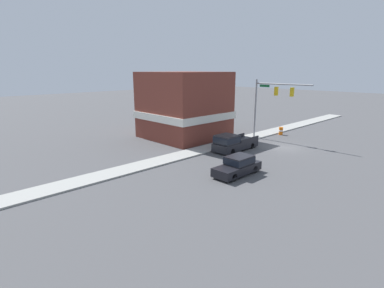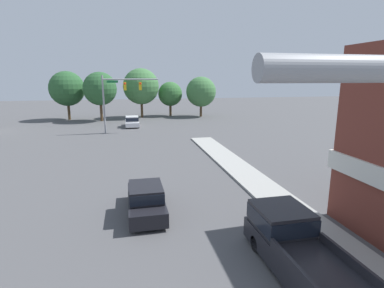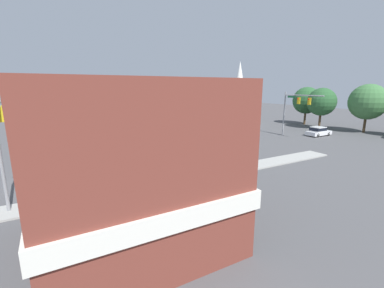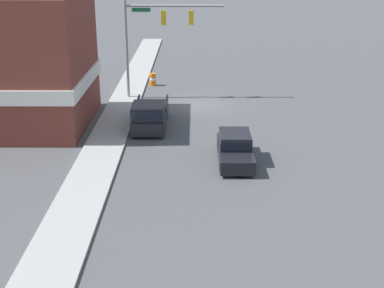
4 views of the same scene
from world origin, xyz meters
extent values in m
plane|color=#4C4C4F|center=(0.00, 0.00, 0.00)|extent=(200.00, 200.00, 0.00)
cube|color=#9E9E99|center=(5.70, 0.00, 0.07)|extent=(2.40, 60.00, 0.14)
cylinder|color=gray|center=(5.52, -2.01, 3.81)|extent=(0.22, 0.22, 7.62)
cylinder|color=gray|center=(1.80, -2.01, 7.12)|extent=(7.43, 0.18, 0.18)
cube|color=gold|center=(2.64, -2.01, 6.25)|extent=(0.36, 0.36, 1.05)
sphere|color=red|center=(2.64, -2.21, 6.57)|extent=(0.22, 0.22, 0.22)
cube|color=gold|center=(0.56, -2.01, 6.25)|extent=(0.36, 0.36, 1.05)
sphere|color=red|center=(0.56, -2.21, 6.57)|extent=(0.22, 0.22, 0.22)
cube|color=#196B38|center=(4.32, -2.01, 6.83)|extent=(1.40, 0.04, 0.30)
cylinder|color=black|center=(-2.75, 12.80, 0.33)|extent=(0.22, 0.66, 0.66)
cylinder|color=black|center=(-1.13, 12.80, 0.33)|extent=(0.22, 0.66, 0.66)
cylinder|color=black|center=(-2.75, 9.87, 0.33)|extent=(0.22, 0.66, 0.66)
cylinder|color=black|center=(-1.13, 9.87, 0.33)|extent=(0.22, 0.66, 0.66)
cube|color=black|center=(-1.94, 11.34, 0.55)|extent=(1.83, 4.72, 0.73)
cube|color=black|center=(-1.94, 11.05, 1.27)|extent=(1.69, 2.27, 0.72)
cube|color=black|center=(-1.94, 11.05, 1.27)|extent=(1.71, 2.36, 0.50)
cylinder|color=black|center=(2.29, 6.68, 0.33)|extent=(0.22, 0.66, 0.66)
cylinder|color=black|center=(4.19, 6.68, 0.33)|extent=(0.22, 0.66, 0.66)
cylinder|color=black|center=(2.29, 3.09, 0.33)|extent=(0.22, 0.66, 0.66)
cylinder|color=black|center=(4.19, 3.09, 0.33)|extent=(0.22, 0.66, 0.66)
cube|color=black|center=(3.24, 4.88, 0.61)|extent=(2.12, 5.79, 0.85)
cube|color=black|center=(3.24, 6.48, 1.49)|extent=(2.02, 2.20, 0.92)
cube|color=black|center=(3.24, 6.48, 1.49)|extent=(2.04, 2.29, 0.64)
cube|color=black|center=(2.24, 3.63, 1.21)|extent=(0.12, 3.29, 0.35)
cube|color=black|center=(4.24, 3.63, 1.21)|extent=(0.12, 3.29, 0.35)
cylinder|color=orange|center=(3.90, -6.10, 0.53)|extent=(0.53, 0.53, 1.07)
cylinder|color=white|center=(3.90, -6.10, 0.59)|extent=(0.55, 0.55, 0.19)
cube|color=brown|center=(12.15, 4.52, 4.27)|extent=(9.50, 9.12, 8.54)
cube|color=silver|center=(12.15, 4.52, 3.05)|extent=(9.80, 9.42, 0.90)
camera|label=1|loc=(-16.77, 31.04, 8.80)|focal=28.00mm
camera|label=2|loc=(-2.69, -3.73, 7.06)|focal=28.00mm
camera|label=3|loc=(25.20, 1.02, 8.18)|focal=24.00mm
camera|label=4|loc=(0.31, 38.87, 11.28)|focal=50.00mm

